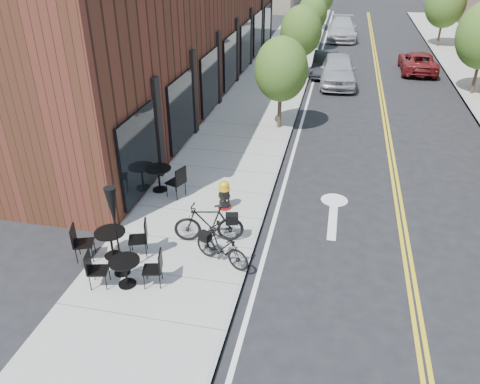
# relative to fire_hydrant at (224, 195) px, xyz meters

# --- Properties ---
(ground) EXTENTS (120.00, 120.00, 0.00)m
(ground) POSITION_rel_fire_hydrant_xyz_m (1.27, -1.90, -0.56)
(ground) COLOR black
(ground) RESTS_ON ground
(sidewalk_near) EXTENTS (4.00, 70.00, 0.12)m
(sidewalk_near) POSITION_rel_fire_hydrant_xyz_m (-0.73, 8.10, -0.50)
(sidewalk_near) COLOR #9E9B93
(sidewalk_near) RESTS_ON ground
(building_near) EXTENTS (5.00, 28.00, 7.00)m
(building_near) POSITION_rel_fire_hydrant_xyz_m (-5.23, 12.10, 2.94)
(building_near) COLOR #432315
(building_near) RESTS_ON ground
(tree_near_a) EXTENTS (2.20, 2.20, 3.81)m
(tree_near_a) POSITION_rel_fire_hydrant_xyz_m (0.67, 7.10, 2.04)
(tree_near_a) COLOR #382B1E
(tree_near_a) RESTS_ON sidewalk_near
(tree_near_b) EXTENTS (2.30, 2.30, 3.98)m
(tree_near_b) POSITION_rel_fire_hydrant_xyz_m (0.67, 15.10, 2.15)
(tree_near_b) COLOR #382B1E
(tree_near_b) RESTS_ON sidewalk_near
(tree_near_c) EXTENTS (2.10, 2.10, 3.67)m
(tree_near_c) POSITION_rel_fire_hydrant_xyz_m (0.67, 23.10, 1.96)
(tree_near_c) COLOR #382B1E
(tree_near_c) RESTS_ON sidewalk_near
(tree_far_c) EXTENTS (2.80, 2.80, 4.62)m
(tree_far_c) POSITION_rel_fire_hydrant_xyz_m (9.87, 26.10, 2.49)
(tree_far_c) COLOR #382B1E
(tree_far_c) RESTS_ON sidewalk_far
(fire_hydrant) EXTENTS (0.43, 0.43, 0.94)m
(fire_hydrant) POSITION_rel_fire_hydrant_xyz_m (0.00, 0.00, 0.00)
(fire_hydrant) COLOR maroon
(fire_hydrant) RESTS_ON sidewalk_near
(bicycle_left) EXTENTS (1.95, 0.92, 1.13)m
(bicycle_left) POSITION_rel_fire_hydrant_xyz_m (0.01, -1.77, 0.12)
(bicycle_left) COLOR black
(bicycle_left) RESTS_ON sidewalk_near
(bicycle_right) EXTENTS (1.67, 1.06, 0.98)m
(bicycle_right) POSITION_rel_fire_hydrant_xyz_m (0.60, -2.67, 0.04)
(bicycle_right) COLOR black
(bicycle_right) RESTS_ON sidewalk_near
(bistro_set_a) EXTENTS (1.85, 1.05, 0.98)m
(bistro_set_a) POSITION_rel_fire_hydrant_xyz_m (-2.24, -2.98, 0.05)
(bistro_set_a) COLOR black
(bistro_set_a) RESTS_ON sidewalk_near
(bistro_set_b) EXTENTS (1.74, 0.89, 0.92)m
(bistro_set_b) POSITION_rel_fire_hydrant_xyz_m (-1.42, -3.95, 0.02)
(bistro_set_b) COLOR black
(bistro_set_b) RESTS_ON sidewalk_near
(bistro_set_c) EXTENTS (1.95, 1.17, 1.04)m
(bistro_set_c) POSITION_rel_fire_hydrant_xyz_m (-2.33, 0.66, 0.08)
(bistro_set_c) COLOR black
(bistro_set_c) RESTS_ON sidewalk_near
(patio_umbrella) EXTENTS (0.39, 0.39, 2.39)m
(patio_umbrella) POSITION_rel_fire_hydrant_xyz_m (-1.72, -3.56, 1.27)
(patio_umbrella) COLOR black
(patio_umbrella) RESTS_ON sidewalk_near
(parked_car_a) EXTENTS (2.25, 4.92, 1.64)m
(parked_car_a) POSITION_rel_fire_hydrant_xyz_m (2.87, 14.65, 0.25)
(parked_car_a) COLOR #9D9FA5
(parked_car_a) RESTS_ON ground
(parked_car_b) EXTENTS (1.41, 3.95, 1.30)m
(parked_car_b) POSITION_rel_fire_hydrant_xyz_m (2.08, 16.63, 0.08)
(parked_car_b) COLOR black
(parked_car_b) RESTS_ON ground
(parked_car_c) EXTENTS (2.40, 5.53, 1.58)m
(parked_car_c) POSITION_rel_fire_hydrant_xyz_m (2.78, 27.72, 0.23)
(parked_car_c) COLOR #AEAEB3
(parked_car_c) RESTS_ON ground
(parked_car_far) EXTENTS (2.04, 4.41, 1.22)m
(parked_car_far) POSITION_rel_fire_hydrant_xyz_m (7.57, 18.40, 0.05)
(parked_car_far) COLOR maroon
(parked_car_far) RESTS_ON ground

